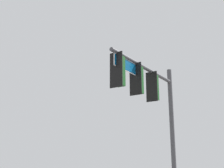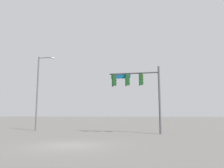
% 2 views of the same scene
% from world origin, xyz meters
% --- Properties ---
extents(ground_plane, '(400.00, 400.00, 0.00)m').
position_xyz_m(ground_plane, '(0.00, 0.00, 0.00)').
color(ground_plane, '#514F4C').
extents(signal_pole_near, '(5.11, 0.67, 6.63)m').
position_xyz_m(signal_pole_near, '(-3.89, -8.84, 4.81)').
color(signal_pole_near, '#47474C').
rests_on(signal_pole_near, ground_plane).
extents(street_lamp, '(2.14, 0.28, 8.81)m').
position_xyz_m(street_lamp, '(7.84, -11.15, 5.02)').
color(street_lamp, '#4C4C51').
rests_on(street_lamp, ground_plane).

